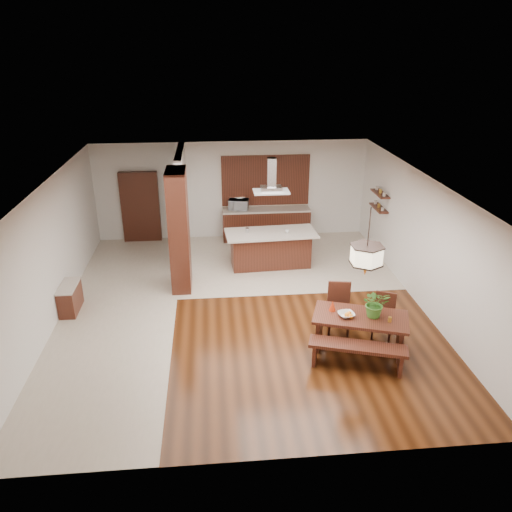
{
  "coord_description": "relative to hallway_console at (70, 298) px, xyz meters",
  "views": [
    {
      "loc": [
        -0.63,
        -9.88,
        5.53
      ],
      "look_at": [
        0.3,
        0.0,
        1.25
      ],
      "focal_mm": 35.0,
      "sensor_mm": 36.0,
      "label": 1
    }
  ],
  "objects": [
    {
      "name": "rear_counter",
      "position": [
        4.81,
        4.0,
        0.16
      ],
      "size": [
        2.6,
        0.62,
        0.95
      ],
      "color": "black",
      "rests_on": "ground"
    },
    {
      "name": "napkin_cone",
      "position": [
        5.44,
        -1.8,
        0.53
      ],
      "size": [
        0.18,
        0.18,
        0.21
      ],
      "primitive_type": "cone",
      "rotation": [
        0.0,
        0.0,
        0.42
      ],
      "color": "#B62C0D",
      "rests_on": "dining_table"
    },
    {
      "name": "fruit_bowl",
      "position": [
        5.65,
        -2.05,
        0.46
      ],
      "size": [
        0.35,
        0.35,
        0.07
      ],
      "primitive_type": "imported",
      "rotation": [
        0.0,
        0.0,
        0.16
      ],
      "color": "beige",
      "rests_on": "dining_table"
    },
    {
      "name": "dining_chair_right",
      "position": [
        6.53,
        -1.69,
        0.15
      ],
      "size": [
        0.55,
        0.55,
        0.93
      ],
      "primitive_type": null,
      "rotation": [
        0.0,
        0.0,
        -0.45
      ],
      "color": "black",
      "rests_on": "ground"
    },
    {
      "name": "dining_chair_left",
      "position": [
        5.69,
        -1.41,
        0.21
      ],
      "size": [
        0.54,
        0.54,
        1.05
      ],
      "primitive_type": null,
      "rotation": [
        0.0,
        0.0,
        -0.18
      ],
      "color": "black",
      "rests_on": "ground"
    },
    {
      "name": "kitchen_window",
      "position": [
        4.81,
        4.26,
        1.44
      ],
      "size": [
        2.6,
        0.08,
        1.5
      ],
      "primitive_type": "cube",
      "color": "#9A662E",
      "rests_on": "room_shell"
    },
    {
      "name": "gold_ornament",
      "position": [
        6.41,
        -2.32,
        0.47
      ],
      "size": [
        0.08,
        0.08,
        0.1
      ],
      "primitive_type": "cylinder",
      "rotation": [
        0.0,
        0.0,
        0.18
      ],
      "color": "gold",
      "rests_on": "dining_table"
    },
    {
      "name": "range_hood",
      "position": [
        4.7,
        2.01,
        2.15
      ],
      "size": [
        0.9,
        0.55,
        0.87
      ],
      "primitive_type": null,
      "color": "silver",
      "rests_on": "room_shell"
    },
    {
      "name": "shelf_lower",
      "position": [
        7.68,
        2.4,
        1.08
      ],
      "size": [
        0.26,
        0.9,
        0.04
      ],
      "primitive_type": "cube",
      "color": "black",
      "rests_on": "room_shell"
    },
    {
      "name": "shelf_upper",
      "position": [
        7.68,
        2.4,
        1.49
      ],
      "size": [
        0.26,
        0.9,
        0.04
      ],
      "primitive_type": "cube",
      "color": "black",
      "rests_on": "room_shell"
    },
    {
      "name": "hallway_console",
      "position": [
        0.0,
        0.0,
        0.0
      ],
      "size": [
        0.37,
        0.88,
        0.63
      ],
      "primitive_type": "cube",
      "color": "black",
      "rests_on": "ground"
    },
    {
      "name": "tile_hallway",
      "position": [
        1.06,
        -0.2,
        -0.31
      ],
      "size": [
        2.5,
        9.0,
        0.01
      ],
      "primitive_type": "cube",
      "color": "beige",
      "rests_on": "ground"
    },
    {
      "name": "kitchen_island",
      "position": [
        4.7,
        2.0,
        0.18
      ],
      "size": [
        2.41,
        1.15,
        0.97
      ],
      "rotation": [
        0.0,
        0.0,
        0.06
      ],
      "color": "black",
      "rests_on": "ground"
    },
    {
      "name": "room_shell",
      "position": [
        3.81,
        -0.2,
        1.75
      ],
      "size": [
        9.0,
        9.04,
        2.92
      ],
      "color": "#341809",
      "rests_on": "ground"
    },
    {
      "name": "microwave",
      "position": [
        3.99,
        4.0,
        0.79
      ],
      "size": [
        0.63,
        0.48,
        0.31
      ],
      "primitive_type": "imported",
      "rotation": [
        0.0,
        0.0,
        -0.19
      ],
      "color": "silver",
      "rests_on": "rear_counter"
    },
    {
      "name": "tile_kitchen",
      "position": [
        5.06,
        2.3,
        -0.31
      ],
      "size": [
        5.5,
        4.0,
        0.01
      ],
      "primitive_type": "cube",
      "color": "beige",
      "rests_on": "ground"
    },
    {
      "name": "island_cup",
      "position": [
        5.11,
        1.87,
        0.7
      ],
      "size": [
        0.14,
        0.14,
        0.09
      ],
      "primitive_type": "imported",
      "rotation": [
        0.0,
        0.0,
        0.37
      ],
      "color": "silver",
      "rests_on": "kitchen_island"
    },
    {
      "name": "pendant_lantern",
      "position": [
        5.94,
        -2.06,
        1.93
      ],
      "size": [
        0.64,
        0.64,
        1.31
      ],
      "primitive_type": null,
      "color": "beige",
      "rests_on": "room_shell"
    },
    {
      "name": "hallway_doorway",
      "position": [
        1.11,
        4.2,
        0.74
      ],
      "size": [
        1.1,
        0.2,
        2.1
      ],
      "primitive_type": "cube",
      "color": "black",
      "rests_on": "ground"
    },
    {
      "name": "partition_pier",
      "position": [
        2.41,
        1.0,
        1.14
      ],
      "size": [
        0.45,
        1.0,
        2.9
      ],
      "primitive_type": "cube",
      "color": "black",
      "rests_on": "ground"
    },
    {
      "name": "soffit_band",
      "position": [
        3.81,
        -0.2,
        2.57
      ],
      "size": [
        8.0,
        9.0,
        0.02
      ],
      "primitive_type": "cube",
      "color": "#3D1F0F",
      "rests_on": "room_shell"
    },
    {
      "name": "foliage_plant",
      "position": [
        6.18,
        -2.1,
        0.7
      ],
      "size": [
        0.54,
        0.48,
        0.56
      ],
      "primitive_type": "imported",
      "rotation": [
        0.0,
        0.0,
        -0.1
      ],
      "color": "#3A7426",
      "rests_on": "dining_table"
    },
    {
      "name": "partition_stub",
      "position": [
        2.41,
        3.1,
        1.14
      ],
      "size": [
        0.18,
        2.4,
        2.9
      ],
      "primitive_type": "cube",
      "color": "silver",
      "rests_on": "ground"
    },
    {
      "name": "dining_bench",
      "position": [
        5.73,
        -2.67,
        -0.07
      ],
      "size": [
        1.8,
        0.9,
        0.5
      ],
      "primitive_type": null,
      "rotation": [
        0.0,
        0.0,
        -0.31
      ],
      "color": "black",
      "rests_on": "ground"
    },
    {
      "name": "dining_table",
      "position": [
        5.94,
        -2.06,
        0.23
      ],
      "size": [
        1.96,
        1.4,
        0.74
      ],
      "rotation": [
        0.0,
        0.0,
        -0.33
      ],
      "color": "black",
      "rests_on": "ground"
    }
  ]
}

